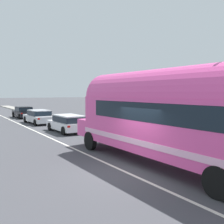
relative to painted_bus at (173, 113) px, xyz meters
The scene contains 7 objects.
ground_plane 3.04m from the painted_bus, 163.90° to the left, with size 300.00×300.00×0.00m, color #424247.
lane_markings 12.76m from the painted_bus, 90.76° to the left, with size 3.91×80.00×0.01m.
sidewalk_slab 11.14m from the painted_bus, 75.17° to the left, with size 1.85×90.00×0.15m, color gray.
painted_bus is the anchor object (origin of this frame).
car_lead 11.63m from the painted_bus, 89.28° to the left, with size 2.01×4.37×1.37m.
car_second 18.57m from the painted_bus, 90.34° to the left, with size 2.12×4.89×1.37m.
car_third 25.61m from the painted_bus, 89.96° to the left, with size 1.96×4.63×1.37m.
Camera 1 is at (-5.76, -8.28, 3.12)m, focal length 42.10 mm.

